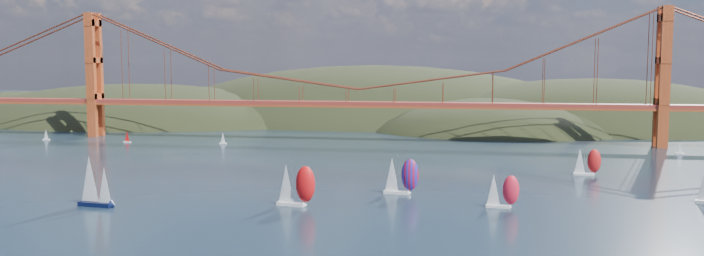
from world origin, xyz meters
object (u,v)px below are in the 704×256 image
Objects in this scene: racer_0 at (295,184)px; racer_3 at (587,161)px; racer_1 at (502,190)px; sloop_navy at (94,182)px; racer_rwb at (401,175)px.

racer_3 is (74.84, 56.02, -0.91)m from racer_0.
sloop_navy is at bearing -169.10° from racer_1.
racer_0 is at bearing -135.31° from racer_rwb.
racer_1 is (47.73, 5.97, -1.04)m from racer_0.
racer_3 reaches higher than racer_1.
racer_3 is (27.11, 50.05, 0.13)m from racer_1.
racer_1 is 0.84× the size of racer_rwb.
sloop_navy is 95.24m from racer_1.
sloop_navy reaches higher than racer_3.
racer_0 is 1.25× the size of racer_1.
racer_1 is 56.92m from racer_3.
racer_0 reaches higher than racer_3.
racer_0 reaches higher than racer_rwb.
sloop_navy is 47.15m from racer_0.
racer_0 is 93.48m from racer_3.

